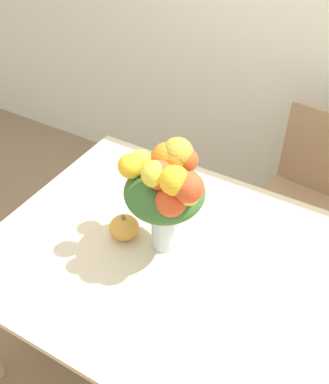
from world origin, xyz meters
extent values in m
plane|color=#8E7556|center=(0.00, 0.00, 0.00)|extent=(12.00, 12.00, 0.00)
cube|color=silver|center=(0.00, 1.43, 1.35)|extent=(8.00, 0.06, 2.70)
cube|color=beige|center=(0.00, 0.00, 0.76)|extent=(1.59, 1.19, 0.03)
cylinder|color=beige|center=(-0.74, 0.54, 0.37)|extent=(0.06, 0.06, 0.75)
cylinder|color=silver|center=(-0.09, 0.04, 0.89)|extent=(0.11, 0.11, 0.23)
cylinder|color=silver|center=(-0.09, 0.04, 0.83)|extent=(0.10, 0.10, 0.11)
cylinder|color=#38662D|center=(-0.07, 0.04, 0.93)|extent=(0.01, 0.01, 0.29)
cylinder|color=#38662D|center=(-0.09, 0.06, 0.93)|extent=(0.01, 0.01, 0.29)
cylinder|color=#38662D|center=(-0.11, 0.05, 0.93)|extent=(0.01, 0.01, 0.29)
cylinder|color=#38662D|center=(-0.11, 0.03, 0.93)|extent=(0.01, 0.00, 0.29)
cylinder|color=#38662D|center=(-0.09, 0.02, 0.93)|extent=(0.01, 0.00, 0.29)
ellipsoid|color=#38662D|center=(-0.09, 0.04, 1.07)|extent=(0.32, 0.32, 0.19)
sphere|color=#D64C23|center=(-0.07, -0.03, 1.21)|extent=(0.11, 0.11, 0.11)
sphere|color=orange|center=(-0.10, 0.07, 1.21)|extent=(0.12, 0.12, 0.12)
sphere|color=yellow|center=(-0.21, -0.02, 1.19)|extent=(0.10, 0.10, 0.10)
sphere|color=yellow|center=(0.04, -0.02, 1.16)|extent=(0.08, 0.08, 0.08)
sphere|color=yellow|center=(-0.09, -0.05, 1.22)|extent=(0.10, 0.10, 0.10)
sphere|color=yellow|center=(-0.01, -0.04, 1.22)|extent=(0.11, 0.11, 0.11)
sphere|color=#AD9E33|center=(-0.07, 0.09, 1.23)|extent=(0.12, 0.12, 0.12)
sphere|color=#D64C23|center=(0.04, -0.03, 1.20)|extent=(0.11, 0.11, 0.11)
sphere|color=orange|center=(-0.07, 0.07, 1.21)|extent=(0.09, 0.09, 0.09)
sphere|color=#D64C23|center=(-0.03, 0.10, 1.20)|extent=(0.09, 0.09, 0.09)
sphere|color=yellow|center=(-0.24, 0.10, 1.12)|extent=(0.09, 0.09, 0.09)
sphere|color=#D64C23|center=(-0.02, -0.05, 1.12)|extent=(0.12, 0.12, 0.12)
ellipsoid|color=gold|center=(-0.27, -0.01, 0.83)|extent=(0.13, 0.13, 0.10)
cylinder|color=brown|center=(-0.27, -0.01, 0.88)|extent=(0.02, 0.02, 0.02)
cube|color=#9E7A56|center=(0.25, 0.92, 0.46)|extent=(0.47, 0.47, 0.02)
cylinder|color=#9E7A56|center=(0.06, 0.77, 0.23)|extent=(0.04, 0.04, 0.45)
cylinder|color=#9E7A56|center=(0.40, 0.73, 0.23)|extent=(0.04, 0.04, 0.45)
cylinder|color=#9E7A56|center=(0.10, 1.11, 0.23)|extent=(0.04, 0.04, 0.45)
cylinder|color=#9E7A56|center=(0.44, 1.07, 0.23)|extent=(0.04, 0.04, 0.45)
cube|color=#9E7A56|center=(0.27, 1.12, 0.73)|extent=(0.40, 0.06, 0.51)
camera|label=1|loc=(0.57, -1.10, 2.19)|focal=42.00mm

